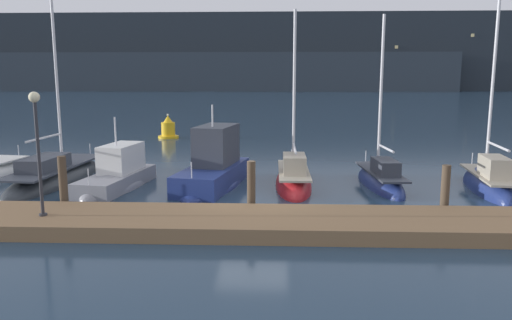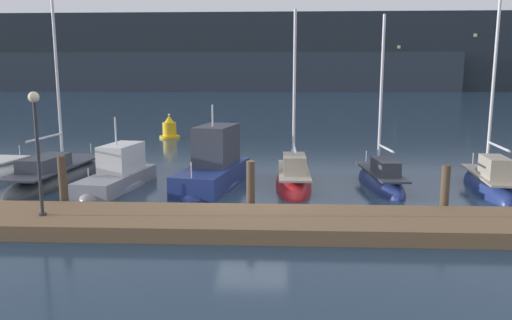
{
  "view_description": "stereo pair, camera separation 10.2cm",
  "coord_description": "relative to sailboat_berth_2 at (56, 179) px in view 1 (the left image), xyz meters",
  "views": [
    {
      "loc": [
        0.84,
        -16.91,
        4.67
      ],
      "look_at": [
        0.0,
        2.92,
        1.2
      ],
      "focal_mm": 35.0,
      "sensor_mm": 36.0,
      "label": 1
    },
    {
      "loc": [
        0.94,
        -16.91,
        4.67
      ],
      "look_at": [
        0.0,
        2.92,
        1.2
      ],
      "focal_mm": 35.0,
      "sensor_mm": 36.0,
      "label": 2
    }
  ],
  "objects": [
    {
      "name": "sailboat_berth_7",
      "position": [
        18.11,
        -0.9,
        0.02
      ],
      "size": [
        1.91,
        5.43,
        8.7
      ],
      "color": "navy",
      "rests_on": "ground"
    },
    {
      "name": "sailboat_berth_5",
      "position": [
        10.3,
        -0.5,
        0.01
      ],
      "size": [
        1.5,
        5.35,
        8.04
      ],
      "color": "red",
      "rests_on": "ground"
    },
    {
      "name": "mooring_pile_2",
      "position": [
        8.76,
        -4.73,
        0.79
      ],
      "size": [
        0.28,
        0.28,
        1.82
      ],
      "primitive_type": "cylinder",
      "color": "#4C3D2D",
      "rests_on": "ground"
    },
    {
      "name": "mooring_pile_3",
      "position": [
        15.1,
        -4.73,
        0.75
      ],
      "size": [
        0.28,
        0.28,
        1.73
      ],
      "primitive_type": "cylinder",
      "color": "#4C3D2D",
      "rests_on": "ground"
    },
    {
      "name": "channel_buoy",
      "position": [
        1.69,
        14.99,
        0.52
      ],
      "size": [
        1.49,
        1.49,
        1.77
      ],
      "color": "gold",
      "rests_on": "ground"
    },
    {
      "name": "dock_lamppost",
      "position": [
        2.6,
        -6.64,
        2.82
      ],
      "size": [
        0.32,
        0.32,
        3.69
      ],
      "color": "#2D2D33",
      "rests_on": "dock"
    },
    {
      "name": "dock",
      "position": [
        8.76,
        -6.38,
        0.11
      ],
      "size": [
        33.23,
        2.8,
        0.45
      ],
      "primitive_type": "cube",
      "color": "brown",
      "rests_on": "ground"
    },
    {
      "name": "motorboat_berth_3",
      "position": [
        3.05,
        -1.0,
        0.13
      ],
      "size": [
        2.46,
        5.29,
        3.61
      ],
      "color": "gray",
      "rests_on": "ground"
    },
    {
      "name": "mooring_pile_1",
      "position": [
        2.42,
        -4.73,
        0.85
      ],
      "size": [
        0.28,
        0.28,
        1.94
      ],
      "primitive_type": "cylinder",
      "color": "#4C3D2D",
      "rests_on": "ground"
    },
    {
      "name": "ground_plane",
      "position": [
        8.76,
        -3.91,
        -0.12
      ],
      "size": [
        400.0,
        400.0,
        0.0
      ],
      "primitive_type": "plane",
      "color": "#1E3347"
    },
    {
      "name": "motorboat_berth_4",
      "position": [
        6.96,
        -0.49,
        0.4
      ],
      "size": [
        3.06,
        5.93,
        3.89
      ],
      "color": "navy",
      "rests_on": "ground"
    },
    {
      "name": "hillside_backdrop",
      "position": [
        4.85,
        120.28,
        9.32
      ],
      "size": [
        240.0,
        23.0,
        20.5
      ],
      "color": "#232B33",
      "rests_on": "ground"
    },
    {
      "name": "sailboat_berth_6",
      "position": [
        13.95,
        -0.22,
        0.0
      ],
      "size": [
        1.74,
        5.38,
        7.72
      ],
      "color": "navy",
      "rests_on": "ground"
    },
    {
      "name": "sailboat_berth_2",
      "position": [
        0.0,
        0.0,
        0.0
      ],
      "size": [
        2.47,
        7.76,
        11.06
      ],
      "color": "#2D3338",
      "rests_on": "ground"
    }
  ]
}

